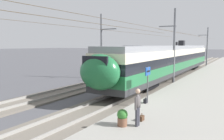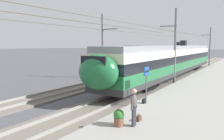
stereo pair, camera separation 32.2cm
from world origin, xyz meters
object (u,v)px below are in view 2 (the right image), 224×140
object	(u,v)px
catenary_mast_east	(209,46)
catenary_mast_mid	(174,45)
train_far_track	(170,54)
handbag_near_sign	(144,101)
handbag_beside_passenger	(138,118)
potted_plant_platform_edge	(119,117)
passenger_walking	(134,105)
platform_sign	(146,77)
train_near_platform	(172,59)
catenary_mast_far_side	(104,45)

from	to	relation	value
catenary_mast_east	catenary_mast_mid	bearing A→B (deg)	-179.99
train_far_track	handbag_near_sign	world-z (taller)	train_far_track
train_far_track	handbag_beside_passenger	size ratio (longest dim) A/B	92.87
handbag_beside_passenger	potted_plant_platform_edge	world-z (taller)	potted_plant_platform_edge
passenger_walking	handbag_beside_passenger	bearing A→B (deg)	9.51
catenary_mast_mid	platform_sign	xyz separation A→B (m)	(-9.82, -1.23, -1.97)
platform_sign	train_far_track	bearing A→B (deg)	14.64
catenary_mast_east	handbag_beside_passenger	size ratio (longest dim) A/B	124.33
handbag_beside_passenger	train_far_track	bearing A→B (deg)	14.91
catenary_mast_east	passenger_walking	world-z (taller)	catenary_mast_east
catenary_mast_mid	passenger_walking	bearing A→B (deg)	-170.26
catenary_mast_east	platform_sign	world-z (taller)	catenary_mast_east
train_near_platform	catenary_mast_east	distance (m)	18.54
catenary_mast_east	potted_plant_platform_edge	bearing A→B (deg)	-177.18
train_far_track	handbag_near_sign	size ratio (longest dim) A/B	86.04
potted_plant_platform_edge	catenary_mast_east	bearing A→B (deg)	2.82
train_near_platform	handbag_beside_passenger	world-z (taller)	train_near_platform
train_near_platform	train_far_track	xyz separation A→B (m)	(15.48, 5.04, 0.00)
catenary_mast_mid	handbag_beside_passenger	world-z (taller)	catenary_mast_mid
potted_plant_platform_edge	catenary_mast_far_side	bearing A→B (deg)	36.19
train_near_platform	platform_sign	xyz separation A→B (m)	(-13.71, -2.59, -0.24)
train_far_track	handbag_near_sign	xyz separation A→B (m)	(-29.34, -7.57, -1.74)
train_near_platform	catenary_mast_mid	xyz separation A→B (m)	(-3.90, -1.36, 1.73)
platform_sign	potted_plant_platform_edge	bearing A→B (deg)	-172.61
platform_sign	handbag_beside_passenger	world-z (taller)	platform_sign
train_near_platform	handbag_beside_passenger	xyz separation A→B (m)	(-17.00, -3.61, -1.75)
platform_sign	passenger_walking	bearing A→B (deg)	-164.09
train_far_track	catenary_mast_far_side	size ratio (longest dim) A/B	0.75
catenary_mast_east	handbag_near_sign	size ratio (longest dim) A/B	115.19
catenary_mast_mid	passenger_walking	world-z (taller)	catenary_mast_mid
catenary_mast_far_side	potted_plant_platform_edge	size ratio (longest dim) A/B	60.32
train_near_platform	catenary_mast_mid	bearing A→B (deg)	-160.76
passenger_walking	potted_plant_platform_edge	xyz separation A→B (m)	(-0.34, 0.58, -0.53)
train_far_track	catenary_mast_east	xyz separation A→B (m)	(2.94, -6.39, 1.54)
handbag_beside_passenger	handbag_near_sign	bearing A→B (deg)	19.01
train_near_platform	potted_plant_platform_edge	bearing A→B (deg)	-170.10
train_near_platform	potted_plant_platform_edge	xyz separation A→B (m)	(-18.08, -3.16, -1.47)
platform_sign	passenger_walking	distance (m)	4.25
catenary_mast_mid	platform_sign	size ratio (longest dim) A/B	20.57
train_near_platform	handbag_near_sign	bearing A→B (deg)	-169.65
train_near_platform	passenger_walking	xyz separation A→B (m)	(-17.75, -3.74, -0.94)
train_near_platform	passenger_walking	world-z (taller)	train_near_platform
catenary_mast_mid	passenger_walking	distance (m)	14.30
train_far_track	potted_plant_platform_edge	distance (m)	34.58
catenary_mast_mid	catenary_mast_far_side	bearing A→B (deg)	94.17
catenary_mast_mid	catenary_mast_far_side	size ratio (longest dim) A/B	1.00
train_near_platform	train_far_track	world-z (taller)	same
handbag_beside_passenger	passenger_walking	bearing A→B (deg)	-170.49
catenary_mast_far_side	platform_sign	size ratio (longest dim) A/B	20.57
catenary_mast_east	handbag_beside_passenger	bearing A→B (deg)	-176.35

